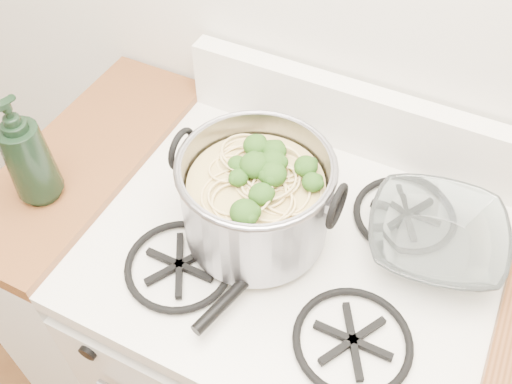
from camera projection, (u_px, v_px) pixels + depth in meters
name	position (u px, v px, depth m)	size (l,w,h in m)	color
gas_range	(285.00, 350.00, 1.45)	(0.76, 0.66, 0.92)	white
counter_left	(121.00, 269.00, 1.58)	(0.25, 0.65, 0.92)	silver
stock_pot	(256.00, 199.00, 1.03)	(0.31, 0.28, 0.19)	gray
spatula	(290.00, 236.00, 1.07)	(0.29, 0.31, 0.02)	black
glass_bowl	(434.00, 243.00, 1.06)	(0.10, 0.10, 0.02)	white
bottle	(25.00, 151.00, 1.07)	(0.09, 0.09, 0.24)	black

